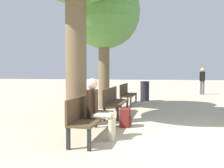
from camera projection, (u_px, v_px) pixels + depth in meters
ground_plane at (188, 144)px, 4.72m from camera, size 80.00×80.00×0.00m
bench_row_0 at (89, 113)px, 5.22m from camera, size 0.47×1.89×0.87m
bench_row_1 at (114, 100)px, 7.85m from camera, size 0.47×1.89×0.87m
bench_row_2 at (127, 93)px, 10.48m from camera, size 0.47×1.89×0.87m
tree_row_1 at (104, 14)px, 9.23m from camera, size 2.69×2.69×4.93m
person_seated at (98, 107)px, 5.05m from camera, size 0.58×0.33×1.24m
backpack at (125, 118)px, 6.22m from camera, size 0.27×0.31×0.46m
pedestrian_near at (202, 79)px, 15.17m from camera, size 0.33×0.26×1.62m
trash_bin at (145, 91)px, 11.69m from camera, size 0.41×0.41×0.94m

